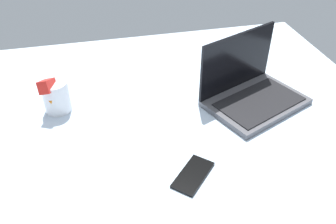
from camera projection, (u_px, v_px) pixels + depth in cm
name	position (u px, v px, depth cm)	size (l,w,h in cm)	color
bed_mattress	(131.00, 156.00, 119.28)	(180.00, 140.00, 18.00)	silver
laptop	(251.00, 90.00, 126.29)	(39.40, 34.15, 23.00)	#4C4C51
snack_cup	(55.00, 96.00, 120.89)	(9.36, 10.10, 14.26)	silver
cell_phone	(193.00, 175.00, 99.96)	(6.80, 14.00, 0.80)	black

